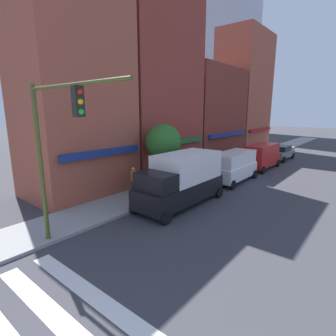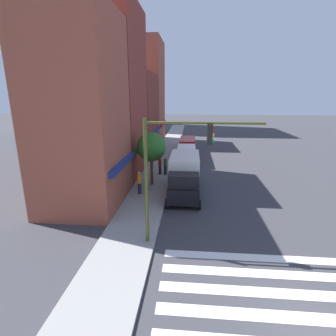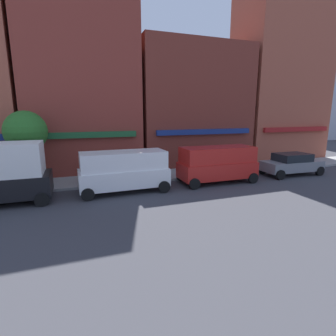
{
  "view_description": "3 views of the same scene",
  "coord_description": "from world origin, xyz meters",
  "px_view_note": "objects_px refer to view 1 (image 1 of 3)",
  "views": [
    {
      "loc": [
        0.12,
        -4.08,
        5.48
      ],
      "look_at": [
        12.45,
        6.0,
        2.0
      ],
      "focal_mm": 28.0,
      "sensor_mm": 36.0,
      "label": 1
    },
    {
      "loc": [
        -7.18,
        4.25,
        7.5
      ],
      "look_at": [
        12.45,
        6.0,
        2.0
      ],
      "focal_mm": 28.0,
      "sensor_mm": 36.0,
      "label": 2
    },
    {
      "loc": [
        16.39,
        -9.89,
        4.48
      ],
      "look_at": [
        21.65,
        4.7,
        1.2
      ],
      "focal_mm": 28.0,
      "sensor_mm": 36.0,
      "label": 3
    }
  ],
  "objects_px": {
    "traffic_signal": "(54,139)",
    "van_red": "(261,155)",
    "van_white": "(233,165)",
    "pedestrian_red_jacket": "(192,168)",
    "sedan_grey": "(281,152)",
    "street_tree": "(163,142)",
    "pedestrian_orange_vest": "(134,180)",
    "pedestrian_green_top": "(197,169)",
    "box_truck_black": "(182,179)"
  },
  "relations": [
    {
      "from": "pedestrian_red_jacket",
      "to": "street_tree",
      "type": "height_order",
      "value": "street_tree"
    },
    {
      "from": "box_truck_black",
      "to": "street_tree",
      "type": "bearing_deg",
      "value": 59.76
    },
    {
      "from": "van_red",
      "to": "pedestrian_green_top",
      "type": "relative_size",
      "value": 2.83
    },
    {
      "from": "box_truck_black",
      "to": "pedestrian_red_jacket",
      "type": "height_order",
      "value": "box_truck_black"
    },
    {
      "from": "pedestrian_red_jacket",
      "to": "traffic_signal",
      "type": "bearing_deg",
      "value": 63.82
    },
    {
      "from": "traffic_signal",
      "to": "van_white",
      "type": "bearing_deg",
      "value": -1.7
    },
    {
      "from": "traffic_signal",
      "to": "van_red",
      "type": "relative_size",
      "value": 1.29
    },
    {
      "from": "traffic_signal",
      "to": "pedestrian_red_jacket",
      "type": "bearing_deg",
      "value": 9.7
    },
    {
      "from": "van_red",
      "to": "pedestrian_red_jacket",
      "type": "height_order",
      "value": "van_red"
    },
    {
      "from": "sedan_grey",
      "to": "pedestrian_orange_vest",
      "type": "distance_m",
      "value": 20.07
    },
    {
      "from": "traffic_signal",
      "to": "pedestrian_green_top",
      "type": "xyz_separation_m",
      "value": [
        11.9,
        1.52,
        -3.4
      ]
    },
    {
      "from": "van_white",
      "to": "van_red",
      "type": "xyz_separation_m",
      "value": [
        6.09,
        0.0,
        0.0
      ]
    },
    {
      "from": "pedestrian_orange_vest",
      "to": "street_tree",
      "type": "bearing_deg",
      "value": -56.84
    },
    {
      "from": "box_truck_black",
      "to": "traffic_signal",
      "type": "bearing_deg",
      "value": 176.83
    },
    {
      "from": "van_white",
      "to": "pedestrian_orange_vest",
      "type": "distance_m",
      "value": 8.23
    },
    {
      "from": "box_truck_black",
      "to": "sedan_grey",
      "type": "relative_size",
      "value": 1.4
    },
    {
      "from": "box_truck_black",
      "to": "van_white",
      "type": "bearing_deg",
      "value": 0.12
    },
    {
      "from": "box_truck_black",
      "to": "pedestrian_red_jacket",
      "type": "relative_size",
      "value": 3.51
    },
    {
      "from": "box_truck_black",
      "to": "van_red",
      "type": "relative_size",
      "value": 1.24
    },
    {
      "from": "pedestrian_orange_vest",
      "to": "box_truck_black",
      "type": "bearing_deg",
      "value": -121.08
    },
    {
      "from": "sedan_grey",
      "to": "street_tree",
      "type": "relative_size",
      "value": 0.99
    },
    {
      "from": "box_truck_black",
      "to": "van_red",
      "type": "xyz_separation_m",
      "value": [
        12.93,
        -0.0,
        -0.3
      ]
    },
    {
      "from": "van_white",
      "to": "pedestrian_red_jacket",
      "type": "distance_m",
      "value": 3.27
    },
    {
      "from": "pedestrian_orange_vest",
      "to": "street_tree",
      "type": "height_order",
      "value": "street_tree"
    },
    {
      "from": "traffic_signal",
      "to": "street_tree",
      "type": "bearing_deg",
      "value": 14.95
    },
    {
      "from": "sedan_grey",
      "to": "pedestrian_green_top",
      "type": "height_order",
      "value": "pedestrian_green_top"
    },
    {
      "from": "traffic_signal",
      "to": "street_tree",
      "type": "relative_size",
      "value": 1.45
    },
    {
      "from": "traffic_signal",
      "to": "box_truck_black",
      "type": "bearing_deg",
      "value": -3.29
    },
    {
      "from": "pedestrian_orange_vest",
      "to": "street_tree",
      "type": "distance_m",
      "value": 3.31
    },
    {
      "from": "box_truck_black",
      "to": "pedestrian_green_top",
      "type": "height_order",
      "value": "box_truck_black"
    },
    {
      "from": "traffic_signal",
      "to": "sedan_grey",
      "type": "distance_m",
      "value": 26.66
    },
    {
      "from": "van_red",
      "to": "pedestrian_green_top",
      "type": "xyz_separation_m",
      "value": [
        -8.31,
        1.93,
        -0.21
      ]
    },
    {
      "from": "van_red",
      "to": "pedestrian_red_jacket",
      "type": "relative_size",
      "value": 2.83
    },
    {
      "from": "van_white",
      "to": "street_tree",
      "type": "xyz_separation_m",
      "value": [
        -5.2,
        2.8,
        2.1
      ]
    },
    {
      "from": "van_white",
      "to": "street_tree",
      "type": "bearing_deg",
      "value": 150.73
    },
    {
      "from": "street_tree",
      "to": "pedestrian_orange_vest",
      "type": "bearing_deg",
      "value": 164.98
    },
    {
      "from": "pedestrian_green_top",
      "to": "street_tree",
      "type": "distance_m",
      "value": 3.87
    },
    {
      "from": "traffic_signal",
      "to": "street_tree",
      "type": "xyz_separation_m",
      "value": [
        8.92,
        2.38,
        -1.08
      ]
    },
    {
      "from": "pedestrian_orange_vest",
      "to": "street_tree",
      "type": "xyz_separation_m",
      "value": [
        2.29,
        -0.61,
        2.32
      ]
    },
    {
      "from": "box_truck_black",
      "to": "sedan_grey",
      "type": "height_order",
      "value": "box_truck_black"
    },
    {
      "from": "box_truck_black",
      "to": "pedestrian_green_top",
      "type": "bearing_deg",
      "value": 22.85
    },
    {
      "from": "van_white",
      "to": "traffic_signal",
      "type": "bearing_deg",
      "value": 177.34
    },
    {
      "from": "van_white",
      "to": "street_tree",
      "type": "relative_size",
      "value": 1.13
    },
    {
      "from": "street_tree",
      "to": "box_truck_black",
      "type": "bearing_deg",
      "value": -120.36
    },
    {
      "from": "traffic_signal",
      "to": "van_red",
      "type": "height_order",
      "value": "traffic_signal"
    },
    {
      "from": "van_white",
      "to": "street_tree",
      "type": "height_order",
      "value": "street_tree"
    },
    {
      "from": "pedestrian_green_top",
      "to": "van_white",
      "type": "bearing_deg",
      "value": -152.36
    },
    {
      "from": "box_truck_black",
      "to": "van_red",
      "type": "height_order",
      "value": "box_truck_black"
    },
    {
      "from": "sedan_grey",
      "to": "pedestrian_red_jacket",
      "type": "relative_size",
      "value": 2.51
    },
    {
      "from": "sedan_grey",
      "to": "pedestrian_red_jacket",
      "type": "bearing_deg",
      "value": 171.71
    }
  ]
}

